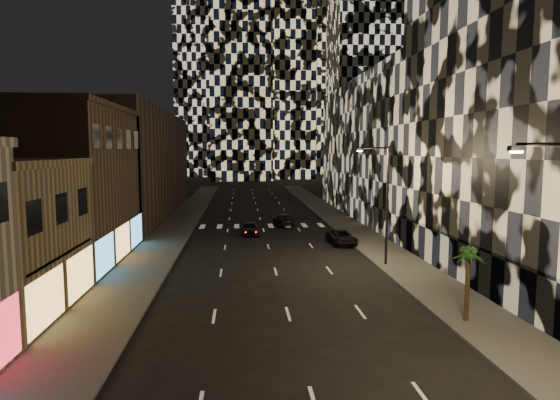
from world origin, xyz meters
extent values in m
cube|color=#47443F|center=(-10.00, 50.00, 0.07)|extent=(4.00, 120.00, 0.15)
cube|color=#47443F|center=(10.00, 50.00, 0.07)|extent=(4.00, 120.00, 0.15)
cube|color=#4C4C47|center=(-7.90, 50.00, 0.07)|extent=(0.20, 120.00, 0.15)
cube|color=#4C4C47|center=(7.90, 50.00, 0.07)|extent=(0.20, 120.00, 0.15)
cube|color=#493529|center=(-17.00, 33.50, 6.00)|extent=(10.00, 15.00, 12.00)
cube|color=#493529|center=(-17.00, 60.00, 7.00)|extent=(10.00, 40.00, 14.00)
cube|color=#383838|center=(12.30, 24.50, 1.50)|extent=(0.60, 25.00, 3.00)
cube|color=#232326|center=(20.00, 57.00, 9.00)|extent=(16.00, 40.00, 18.00)
cube|color=black|center=(35.00, 135.00, 50.00)|extent=(20.00, 20.00, 100.00)
cube|color=black|center=(-12.00, 165.00, 60.00)|extent=(24.00, 24.00, 120.00)
cube|color=black|center=(-2.00, 140.00, 47.50)|extent=(18.00, 18.00, 95.00)
cylinder|color=black|center=(7.50, 10.00, 9.05)|extent=(2.20, 0.14, 0.14)
cube|color=black|center=(6.40, 10.00, 8.93)|extent=(0.50, 0.25, 0.18)
cube|color=#FFEAB2|center=(6.40, 10.00, 8.81)|extent=(0.35, 0.18, 0.06)
cylinder|color=black|center=(8.60, 30.00, 4.65)|extent=(0.20, 0.20, 9.00)
cylinder|color=black|center=(7.50, 30.00, 9.05)|extent=(2.20, 0.14, 0.14)
cube|color=black|center=(6.40, 30.00, 8.93)|extent=(0.50, 0.25, 0.18)
cube|color=#FFEAB2|center=(6.40, 30.00, 8.81)|extent=(0.35, 0.18, 0.06)
imported|color=black|center=(-1.53, 44.23, 0.69)|extent=(1.75, 4.12, 1.39)
imported|color=black|center=(2.57, 50.29, 0.70)|extent=(2.47, 5.01, 1.40)
imported|color=black|center=(7.00, 38.53, 0.66)|extent=(2.42, 4.86, 1.32)
cylinder|color=#47331E|center=(9.00, 17.88, 1.81)|extent=(0.25, 0.25, 3.31)
sphere|color=#204619|center=(9.00, 17.88, 3.62)|extent=(0.72, 0.72, 0.72)
cone|color=#204619|center=(9.26, 17.88, 3.56)|extent=(1.44, 0.31, 0.87)
cone|color=#204619|center=(9.16, 18.08, 3.56)|extent=(1.13, 1.29, 0.87)
cone|color=#204619|center=(8.95, 18.13, 3.56)|extent=(0.58, 1.46, 0.87)
cone|color=#204619|center=(8.77, 18.00, 3.56)|extent=(1.41, 0.90, 0.87)
cone|color=#204619|center=(8.77, 17.77, 3.56)|extent=(1.42, 0.87, 0.87)
cone|color=#204619|center=(8.94, 17.63, 3.56)|extent=(0.62, 1.46, 0.87)
cone|color=#204619|center=(9.16, 17.68, 3.56)|extent=(1.11, 1.31, 0.87)
camera|label=1|loc=(-2.53, -4.52, 8.86)|focal=30.00mm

